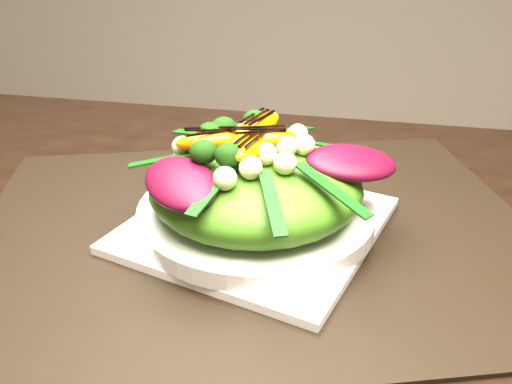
% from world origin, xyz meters
% --- Properties ---
extents(dining_table, '(1.60, 0.90, 0.75)m').
position_xyz_m(dining_table, '(0.00, 0.00, 0.73)').
color(dining_table, black).
rests_on(dining_table, floor).
extents(placemat, '(0.66, 0.58, 0.00)m').
position_xyz_m(placemat, '(0.08, 0.09, 0.75)').
color(placemat, black).
rests_on(placemat, dining_table).
extents(plate_base, '(0.28, 0.28, 0.01)m').
position_xyz_m(plate_base, '(0.08, 0.09, 0.76)').
color(plate_base, white).
rests_on(plate_base, placemat).
extents(salad_bowl, '(0.24, 0.24, 0.02)m').
position_xyz_m(salad_bowl, '(0.08, 0.09, 0.77)').
color(salad_bowl, silver).
rests_on(salad_bowl, plate_base).
extents(lettuce_mound, '(0.25, 0.25, 0.07)m').
position_xyz_m(lettuce_mound, '(0.08, 0.09, 0.80)').
color(lettuce_mound, '#3F7015').
rests_on(lettuce_mound, salad_bowl).
extents(radicchio_leaf, '(0.10, 0.08, 0.02)m').
position_xyz_m(radicchio_leaf, '(0.16, 0.10, 0.83)').
color(radicchio_leaf, '#400618').
rests_on(radicchio_leaf, lettuce_mound).
extents(orange_segment, '(0.07, 0.06, 0.02)m').
position_xyz_m(orange_segment, '(0.07, 0.11, 0.85)').
color(orange_segment, orange).
rests_on(orange_segment, lettuce_mound).
extents(broccoli_floret, '(0.04, 0.04, 0.04)m').
position_xyz_m(broccoli_floret, '(0.02, 0.11, 0.85)').
color(broccoli_floret, '#0D3509').
rests_on(broccoli_floret, lettuce_mound).
extents(macadamia_nut, '(0.02, 0.02, 0.02)m').
position_xyz_m(macadamia_nut, '(0.11, 0.04, 0.84)').
color(macadamia_nut, beige).
rests_on(macadamia_nut, lettuce_mound).
extents(balsamic_drizzle, '(0.04, 0.03, 0.00)m').
position_xyz_m(balsamic_drizzle, '(0.07, 0.11, 0.86)').
color(balsamic_drizzle, black).
rests_on(balsamic_drizzle, orange_segment).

